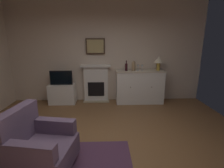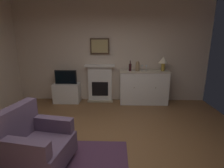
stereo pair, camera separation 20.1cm
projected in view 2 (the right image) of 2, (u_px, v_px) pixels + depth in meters
name	position (u px, v px, depth m)	size (l,w,h in m)	color
ground_plane	(105.00, 155.00, 2.82)	(5.69, 5.37, 0.10)	brown
wall_rear	(111.00, 51.00, 5.01)	(5.69, 0.06, 2.95)	beige
fireplace_unit	(100.00, 83.00, 5.13)	(0.87, 0.30, 1.10)	white
framed_picture	(100.00, 46.00, 4.90)	(0.55, 0.04, 0.45)	#473323
sideboard_cabinet	(144.00, 87.00, 4.94)	(1.38, 0.49, 0.96)	white
table_lamp	(163.00, 61.00, 4.73)	(0.26, 0.26, 0.40)	#B79338
wine_bottle	(130.00, 67.00, 4.78)	(0.08, 0.08, 0.29)	#331419
wine_glass_left	(142.00, 67.00, 4.78)	(0.07, 0.07, 0.16)	silver
wine_glass_center	(146.00, 67.00, 4.74)	(0.07, 0.07, 0.16)	silver
vase_decorative	(138.00, 66.00, 4.74)	(0.11, 0.11, 0.28)	#9E7F5B
tv_cabinet	(67.00, 93.00, 5.07)	(0.75, 0.42, 0.56)	white
tv_set	(66.00, 77.00, 4.92)	(0.62, 0.07, 0.40)	black
armchair	(35.00, 143.00, 2.42)	(0.93, 0.89, 0.92)	#604C66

